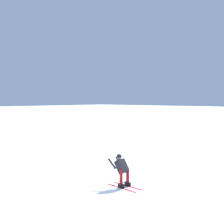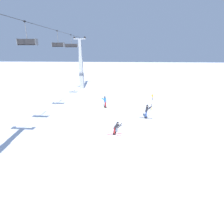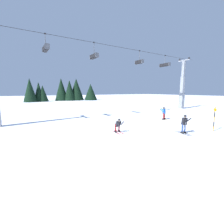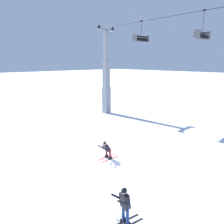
{
  "view_description": "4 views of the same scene",
  "coord_description": "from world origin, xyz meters",
  "px_view_note": "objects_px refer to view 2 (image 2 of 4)",
  "views": [
    {
      "loc": [
        8.25,
        8.52,
        3.69
      ],
      "look_at": [
        -0.28,
        0.57,
        3.16
      ],
      "focal_mm": 45.56,
      "sensor_mm": 36.0,
      "label": 1
    },
    {
      "loc": [
        -17.57,
        -0.23,
        8.01
      ],
      "look_at": [
        -0.22,
        1.18,
        2.2
      ],
      "focal_mm": 29.25,
      "sensor_mm": 36.0,
      "label": 2
    },
    {
      "loc": [
        -8.73,
        -11.05,
        3.95
      ],
      "look_at": [
        -0.78,
        1.72,
        1.87
      ],
      "focal_mm": 24.59,
      "sensor_mm": 36.0,
      "label": 3
    },
    {
      "loc": [
        9.26,
        -8.23,
        6.72
      ],
      "look_at": [
        -1.05,
        1.57,
        3.23
      ],
      "focal_mm": 33.06,
      "sensor_mm": 36.0,
      "label": 4
    }
  ],
  "objects_px": {
    "lift_tower_far": "(81,68)",
    "skier_distant_uphill": "(105,101)",
    "chairlift_seat_second": "(27,42)",
    "chairlift_seat_middle": "(58,44)",
    "trail_marker_pole": "(152,102)",
    "chairlift_seat_fourth": "(71,45)",
    "skier_distant_downhill": "(147,110)",
    "skier_carving_main": "(116,127)"
  },
  "relations": [
    {
      "from": "lift_tower_far",
      "to": "chairlift_seat_fourth",
      "type": "height_order",
      "value": "lift_tower_far"
    },
    {
      "from": "lift_tower_far",
      "to": "skier_distant_uphill",
      "type": "height_order",
      "value": "lift_tower_far"
    },
    {
      "from": "lift_tower_far",
      "to": "chairlift_seat_fourth",
      "type": "distance_m",
      "value": 7.65
    },
    {
      "from": "skier_carving_main",
      "to": "chairlift_seat_fourth",
      "type": "relative_size",
      "value": 0.72
    },
    {
      "from": "trail_marker_pole",
      "to": "lift_tower_far",
      "type": "bearing_deg",
      "value": 42.19
    },
    {
      "from": "trail_marker_pole",
      "to": "skier_distant_uphill",
      "type": "distance_m",
      "value": 6.81
    },
    {
      "from": "chairlift_seat_middle",
      "to": "chairlift_seat_second",
      "type": "bearing_deg",
      "value": 180.0
    },
    {
      "from": "lift_tower_far",
      "to": "skier_distant_downhill",
      "type": "xyz_separation_m",
      "value": [
        -18.28,
        -12.61,
        -3.47
      ]
    },
    {
      "from": "chairlift_seat_second",
      "to": "skier_distant_uphill",
      "type": "xyz_separation_m",
      "value": [
        7.24,
        -6.89,
        -7.9
      ]
    },
    {
      "from": "skier_distant_downhill",
      "to": "skier_distant_uphill",
      "type": "bearing_deg",
      "value": 54.39
    },
    {
      "from": "chairlift_seat_second",
      "to": "skier_distant_uphill",
      "type": "height_order",
      "value": "chairlift_seat_second"
    },
    {
      "from": "trail_marker_pole",
      "to": "skier_distant_downhill",
      "type": "relative_size",
      "value": 1.32
    },
    {
      "from": "skier_distant_downhill",
      "to": "skier_carving_main",
      "type": "bearing_deg",
      "value": 144.92
    },
    {
      "from": "chairlift_seat_second",
      "to": "skier_carving_main",
      "type": "bearing_deg",
      "value": -101.6
    },
    {
      "from": "skier_carving_main",
      "to": "chairlift_seat_middle",
      "type": "xyz_separation_m",
      "value": [
        10.47,
        9.09,
        8.18
      ]
    },
    {
      "from": "chairlift_seat_second",
      "to": "skier_distant_uphill",
      "type": "bearing_deg",
      "value": -43.57
    },
    {
      "from": "skier_carving_main",
      "to": "chairlift_seat_second",
      "type": "relative_size",
      "value": 0.73
    },
    {
      "from": "skier_distant_uphill",
      "to": "skier_distant_downhill",
      "type": "xyz_separation_m",
      "value": [
        -4.1,
        -5.72,
        0.03
      ]
    },
    {
      "from": "chairlift_seat_fourth",
      "to": "trail_marker_pole",
      "type": "height_order",
      "value": "chairlift_seat_fourth"
    },
    {
      "from": "chairlift_seat_second",
      "to": "trail_marker_pole",
      "type": "bearing_deg",
      "value": -64.95
    },
    {
      "from": "lift_tower_far",
      "to": "trail_marker_pole",
      "type": "distance_m",
      "value": 20.57
    },
    {
      "from": "chairlift_seat_second",
      "to": "chairlift_seat_middle",
      "type": "height_order",
      "value": "same"
    },
    {
      "from": "skier_distant_downhill",
      "to": "chairlift_seat_middle",
      "type": "bearing_deg",
      "value": 66.58
    },
    {
      "from": "lift_tower_far",
      "to": "skier_distant_uphill",
      "type": "distance_m",
      "value": 16.15
    },
    {
      "from": "chairlift_seat_middle",
      "to": "skier_distant_downhill",
      "type": "relative_size",
      "value": 1.24
    },
    {
      "from": "chairlift_seat_middle",
      "to": "chairlift_seat_fourth",
      "type": "xyz_separation_m",
      "value": [
        6.62,
        0.0,
        0.04
      ]
    },
    {
      "from": "lift_tower_far",
      "to": "skier_distant_uphill",
      "type": "xyz_separation_m",
      "value": [
        -14.18,
        -6.89,
        -3.49
      ]
    },
    {
      "from": "chairlift_seat_middle",
      "to": "chairlift_seat_fourth",
      "type": "distance_m",
      "value": 6.62
    },
    {
      "from": "skier_carving_main",
      "to": "chairlift_seat_fourth",
      "type": "distance_m",
      "value": 21.04
    },
    {
      "from": "chairlift_seat_second",
      "to": "skier_distant_uphill",
      "type": "distance_m",
      "value": 12.74
    },
    {
      "from": "trail_marker_pole",
      "to": "chairlift_seat_second",
      "type": "bearing_deg",
      "value": 115.05
    },
    {
      "from": "skier_carving_main",
      "to": "lift_tower_far",
      "type": "bearing_deg",
      "value": 21.32
    },
    {
      "from": "chairlift_seat_second",
      "to": "chairlift_seat_middle",
      "type": "relative_size",
      "value": 1.01
    },
    {
      "from": "skier_distant_uphill",
      "to": "chairlift_seat_fourth",
      "type": "bearing_deg",
      "value": 40.78
    },
    {
      "from": "lift_tower_far",
      "to": "trail_marker_pole",
      "type": "height_order",
      "value": "lift_tower_far"
    },
    {
      "from": "trail_marker_pole",
      "to": "skier_distant_uphill",
      "type": "xyz_separation_m",
      "value": [
        0.87,
        6.75,
        -0.26
      ]
    },
    {
      "from": "skier_carving_main",
      "to": "chairlift_seat_second",
      "type": "xyz_separation_m",
      "value": [
        1.87,
        9.09,
        8.15
      ]
    },
    {
      "from": "chairlift_seat_middle",
      "to": "skier_distant_downhill",
      "type": "bearing_deg",
      "value": -113.42
    },
    {
      "from": "chairlift_seat_middle",
      "to": "skier_distant_downhill",
      "type": "distance_m",
      "value": 15.86
    },
    {
      "from": "lift_tower_far",
      "to": "chairlift_seat_second",
      "type": "height_order",
      "value": "lift_tower_far"
    },
    {
      "from": "lift_tower_far",
      "to": "trail_marker_pole",
      "type": "bearing_deg",
      "value": -137.81
    },
    {
      "from": "chairlift_seat_fourth",
      "to": "chairlift_seat_middle",
      "type": "bearing_deg",
      "value": -180.0
    }
  ]
}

